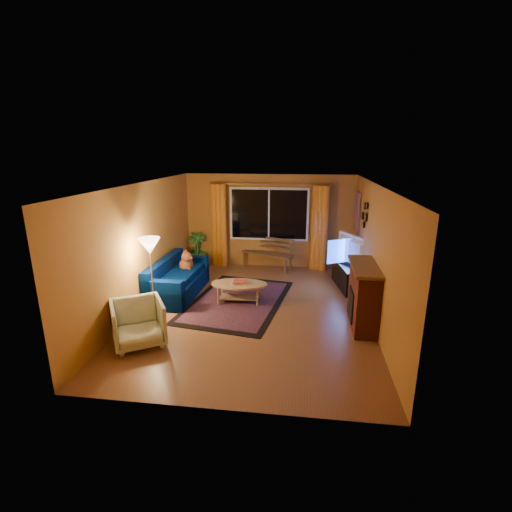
# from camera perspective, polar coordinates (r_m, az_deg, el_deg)

# --- Properties ---
(floor) EXTENTS (4.50, 6.00, 0.02)m
(floor) POSITION_cam_1_polar(r_m,az_deg,el_deg) (7.55, -0.30, -8.38)
(floor) COLOR brown
(floor) RESTS_ON ground
(ceiling) EXTENTS (4.50, 6.00, 0.02)m
(ceiling) POSITION_cam_1_polar(r_m,az_deg,el_deg) (6.90, -0.33, 11.03)
(ceiling) COLOR white
(ceiling) RESTS_ON ground
(wall_back) EXTENTS (4.50, 0.02, 2.50)m
(wall_back) POSITION_cam_1_polar(r_m,az_deg,el_deg) (10.04, 2.02, 5.35)
(wall_back) COLOR #B7772F
(wall_back) RESTS_ON ground
(wall_left) EXTENTS (0.02, 6.00, 2.50)m
(wall_left) POSITION_cam_1_polar(r_m,az_deg,el_deg) (7.75, -17.12, 1.41)
(wall_left) COLOR #B7772F
(wall_left) RESTS_ON ground
(wall_right) EXTENTS (0.02, 6.00, 2.50)m
(wall_right) POSITION_cam_1_polar(r_m,az_deg,el_deg) (7.18, 17.85, 0.23)
(wall_right) COLOR #B7772F
(wall_right) RESTS_ON ground
(window) EXTENTS (2.00, 0.02, 1.30)m
(window) POSITION_cam_1_polar(r_m,az_deg,el_deg) (9.94, 1.99, 6.41)
(window) COLOR black
(window) RESTS_ON wall_back
(curtain_rod) EXTENTS (3.20, 0.03, 0.03)m
(curtain_rod) POSITION_cam_1_polar(r_m,az_deg,el_deg) (9.79, 2.01, 10.99)
(curtain_rod) COLOR #BF8C3F
(curtain_rod) RESTS_ON wall_back
(curtain_left) EXTENTS (0.36, 0.36, 2.24)m
(curtain_left) POSITION_cam_1_polar(r_m,az_deg,el_deg) (10.15, -5.69, 4.65)
(curtain_left) COLOR orange
(curtain_left) RESTS_ON ground
(curtain_right) EXTENTS (0.36, 0.36, 2.24)m
(curtain_right) POSITION_cam_1_polar(r_m,az_deg,el_deg) (9.90, 9.76, 4.21)
(curtain_right) COLOR orange
(curtain_right) RESTS_ON ground
(bench) EXTENTS (1.45, 0.93, 0.42)m
(bench) POSITION_cam_1_polar(r_m,az_deg,el_deg) (10.04, 1.73, -0.76)
(bench) COLOR brown
(bench) RESTS_ON ground
(potted_plant) EXTENTS (0.52, 0.52, 0.94)m
(potted_plant) POSITION_cam_1_polar(r_m,az_deg,el_deg) (10.34, -9.11, 1.02)
(potted_plant) COLOR #235B1E
(potted_plant) RESTS_ON ground
(sofa) EXTENTS (0.89, 1.98, 0.80)m
(sofa) POSITION_cam_1_polar(r_m,az_deg,el_deg) (8.37, -11.86, -3.25)
(sofa) COLOR #001342
(sofa) RESTS_ON ground
(dog) EXTENTS (0.38, 0.51, 0.54)m
(dog) POSITION_cam_1_polar(r_m,az_deg,el_deg) (8.67, -10.70, -0.67)
(dog) COLOR #A14E29
(dog) RESTS_ON sofa
(armchair) EXTENTS (1.07, 1.05, 0.82)m
(armchair) POSITION_cam_1_polar(r_m,az_deg,el_deg) (6.46, -17.70, -9.50)
(armchair) COLOR beige
(armchair) RESTS_ON ground
(floor_lamp) EXTENTS (0.31, 0.31, 1.56)m
(floor_lamp) POSITION_cam_1_polar(r_m,az_deg,el_deg) (7.30, -15.70, -3.23)
(floor_lamp) COLOR #BF8C3F
(floor_lamp) RESTS_ON ground
(rug) EXTENTS (2.27, 3.16, 0.02)m
(rug) POSITION_cam_1_polar(r_m,az_deg,el_deg) (7.97, -2.84, -6.90)
(rug) COLOR maroon
(rug) RESTS_ON ground
(coffee_table) EXTENTS (1.22, 1.22, 0.43)m
(coffee_table) POSITION_cam_1_polar(r_m,az_deg,el_deg) (7.84, -2.60, -5.66)
(coffee_table) COLOR tan
(coffee_table) RESTS_ON ground
(tv_console) EXTENTS (0.65, 1.38, 0.55)m
(tv_console) POSITION_cam_1_polar(r_m,az_deg,el_deg) (8.91, 13.97, -3.01)
(tv_console) COLOR black
(tv_console) RESTS_ON ground
(television) EXTENTS (0.72, 1.11, 0.68)m
(television) POSITION_cam_1_polar(r_m,az_deg,el_deg) (8.73, 14.24, 0.82)
(television) COLOR black
(television) RESTS_ON tv_console
(fireplace) EXTENTS (0.40, 1.20, 1.10)m
(fireplace) POSITION_cam_1_polar(r_m,az_deg,el_deg) (6.99, 16.21, -6.12)
(fireplace) COLOR maroon
(fireplace) RESTS_ON ground
(mirror_cluster) EXTENTS (0.06, 0.60, 0.56)m
(mirror_cluster) POSITION_cam_1_polar(r_m,az_deg,el_deg) (8.31, 16.31, 6.32)
(mirror_cluster) COLOR black
(mirror_cluster) RESTS_ON wall_right
(painting) EXTENTS (0.04, 0.76, 0.96)m
(painting) POSITION_cam_1_polar(r_m,az_deg,el_deg) (9.46, 15.30, 6.60)
(painting) COLOR #E75D10
(painting) RESTS_ON wall_right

